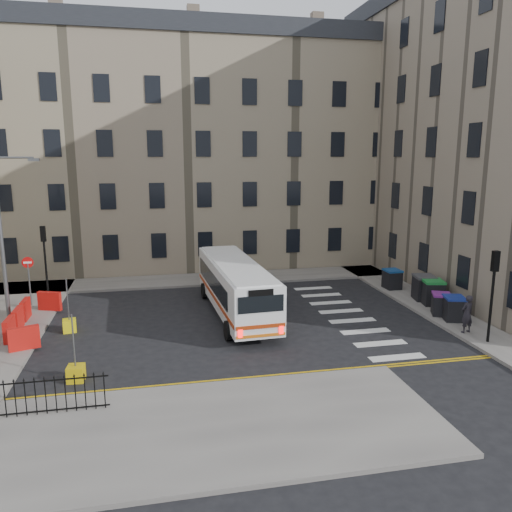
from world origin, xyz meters
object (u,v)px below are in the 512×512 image
object	(u,v)px
wheelie_bin_b	(441,304)
pedestrian	(467,314)
bus	(235,285)
streetlamp	(1,238)
wheelie_bin_d	(424,287)
wheelie_bin_e	(392,279)
wheelie_bin_c	(432,292)
wheelie_bin_a	(454,308)
bollard_chevron	(76,373)
bollard_yellow	(70,326)

from	to	relation	value
wheelie_bin_b	pedestrian	xyz separation A→B (m)	(-0.31, -2.63, 0.32)
bus	pedestrian	size ratio (longest dim) A/B	5.70
streetlamp	wheelie_bin_d	bearing A→B (deg)	-2.36
wheelie_bin_e	wheelie_bin_c	bearing A→B (deg)	-81.89
wheelie_bin_a	wheelie_bin_e	size ratio (longest dim) A/B	1.11
pedestrian	wheelie_bin_b	bearing A→B (deg)	-109.70
wheelie_bin_d	bus	bearing A→B (deg)	-168.15
wheelie_bin_b	wheelie_bin_c	world-z (taller)	wheelie_bin_c
pedestrian	bollard_chevron	xyz separation A→B (m)	(-17.12, -1.34, -0.75)
bus	wheelie_bin_a	world-z (taller)	bus
streetlamp	pedestrian	bearing A→B (deg)	-16.34
wheelie_bin_b	bollard_yellow	xyz separation A→B (m)	(-18.49, 1.66, -0.42)
wheelie_bin_e	bollard_yellow	xyz separation A→B (m)	(-18.44, -3.67, -0.45)
wheelie_bin_d	pedestrian	world-z (taller)	pedestrian
wheelie_bin_e	bollard_chevron	distance (m)	19.72
bus	pedestrian	world-z (taller)	bus
streetlamp	wheelie_bin_e	world-z (taller)	streetlamp
wheelie_bin_c	bollard_yellow	distance (m)	19.07
bus	wheelie_bin_b	world-z (taller)	bus
wheelie_bin_a	bus	bearing A→B (deg)	177.53
bus	wheelie_bin_b	size ratio (longest dim) A/B	7.84
pedestrian	bollard_yellow	distance (m)	18.69
wheelie_bin_c	bollard_chevron	bearing A→B (deg)	-149.08
streetlamp	wheelie_bin_d	size ratio (longest dim) A/B	5.53
wheelie_bin_b	bollard_chevron	size ratio (longest dim) A/B	2.18
wheelie_bin_d	wheelie_bin_e	bearing A→B (deg)	115.27
wheelie_bin_e	bollard_chevron	bearing A→B (deg)	-153.68
wheelie_bin_d	bollard_yellow	distance (m)	19.12
bus	wheelie_bin_b	xyz separation A→B (m)	(10.31, -2.65, -0.86)
wheelie_bin_a	wheelie_bin_c	bearing A→B (deg)	97.32
pedestrian	bus	bearing A→B (deg)	-40.73
streetlamp	wheelie_bin_a	size ratio (longest dim) A/B	6.15
wheelie_bin_d	streetlamp	bearing A→B (deg)	-170.87
bus	wheelie_bin_c	bearing A→B (deg)	-7.55
streetlamp	bus	size ratio (longest dim) A/B	0.80
bollard_chevron	wheelie_bin_a	bearing A→B (deg)	9.93
wheelie_bin_c	bollard_chevron	distance (m)	18.91
wheelie_bin_c	pedestrian	bearing A→B (deg)	-88.16
streetlamp	wheelie_bin_d	distance (m)	22.54
wheelie_bin_d	pedestrian	bearing A→B (deg)	-88.16
streetlamp	bollard_chevron	bearing A→B (deg)	-60.89
streetlamp	wheelie_bin_c	distance (m)	22.58
wheelie_bin_d	wheelie_bin_e	world-z (taller)	wheelie_bin_d
wheelie_bin_a	pedestrian	bearing A→B (deg)	-88.95
wheelie_bin_d	bollard_chevron	bearing A→B (deg)	-148.18
bollard_chevron	wheelie_bin_d	bearing A→B (deg)	20.33
wheelie_bin_b	streetlamp	bearing A→B (deg)	-165.42
bollard_yellow	pedestrian	bearing A→B (deg)	-13.27
wheelie_bin_d	pedestrian	size ratio (longest dim) A/B	0.82
bus	wheelie_bin_b	distance (m)	10.68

